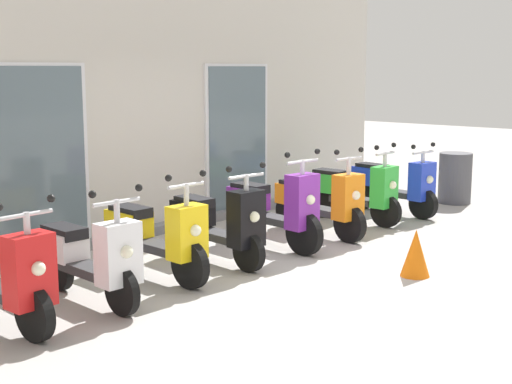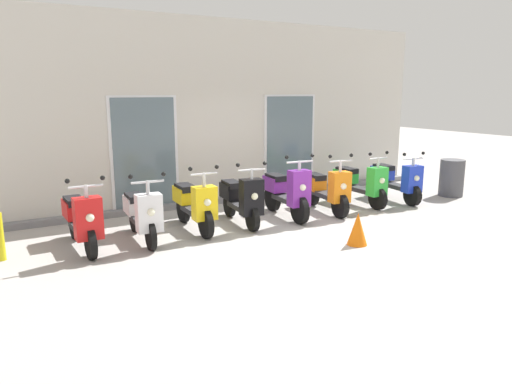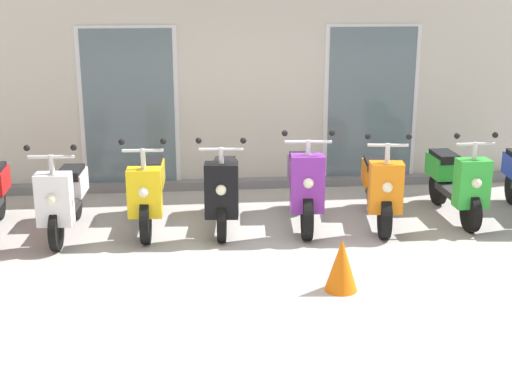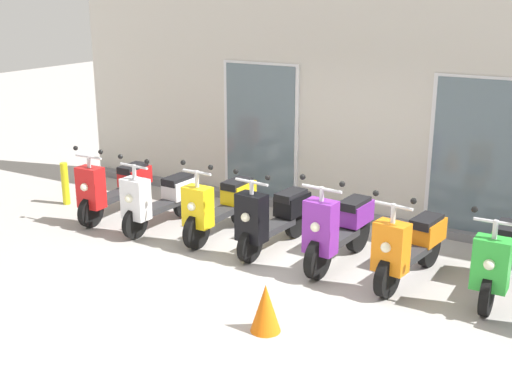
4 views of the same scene
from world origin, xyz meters
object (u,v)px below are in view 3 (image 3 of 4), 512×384
object	(u,v)px
scooter_white	(64,196)
scooter_orange	(380,187)
scooter_purple	(304,185)
traffic_cone	(342,265)
scooter_yellow	(149,190)
scooter_green	(456,181)
scooter_black	(223,188)

from	to	relation	value
scooter_white	scooter_orange	xyz separation A→B (m)	(3.76, 0.03, -0.01)
scooter_purple	scooter_orange	distance (m)	0.94
scooter_white	traffic_cone	size ratio (longest dim) A/B	2.98
scooter_purple	scooter_orange	size ratio (longest dim) A/B	1.00
scooter_orange	scooter_yellow	bearing A→B (deg)	177.56
scooter_yellow	scooter_green	distance (m)	3.80
scooter_purple	scooter_orange	bearing A→B (deg)	-0.99
scooter_yellow	scooter_black	size ratio (longest dim) A/B	1.05
traffic_cone	scooter_black	bearing A→B (deg)	117.05
scooter_black	scooter_orange	bearing A→B (deg)	-1.55
scooter_green	traffic_cone	distance (m)	2.80
scooter_yellow	traffic_cone	bearing A→B (deg)	-47.15
scooter_green	scooter_black	bearing A→B (deg)	-178.78
scooter_purple	scooter_white	bearing A→B (deg)	-179.09
scooter_yellow	scooter_orange	world-z (taller)	scooter_orange
scooter_white	scooter_yellow	xyz separation A→B (m)	(0.97, 0.15, 0.00)
scooter_purple	scooter_green	world-z (taller)	scooter_purple
scooter_purple	scooter_green	size ratio (longest dim) A/B	1.02
scooter_white	scooter_green	world-z (taller)	scooter_green
scooter_white	scooter_orange	distance (m)	3.76
scooter_white	traffic_cone	distance (m)	3.46
scooter_orange	scooter_green	distance (m)	1.01
scooter_white	scooter_orange	bearing A→B (deg)	0.43
scooter_black	scooter_purple	world-z (taller)	scooter_purple
scooter_white	scooter_purple	size ratio (longest dim) A/B	0.97
scooter_black	scooter_purple	xyz separation A→B (m)	(0.97, -0.04, 0.02)
traffic_cone	scooter_yellow	bearing A→B (deg)	132.85
scooter_purple	traffic_cone	distance (m)	1.97
traffic_cone	scooter_green	bearing A→B (deg)	47.28
scooter_black	scooter_orange	size ratio (longest dim) A/B	0.96
scooter_white	scooter_yellow	bearing A→B (deg)	8.68
scooter_yellow	traffic_cone	world-z (taller)	scooter_yellow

